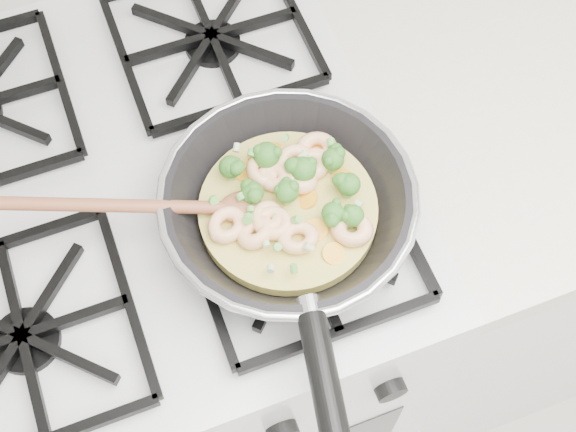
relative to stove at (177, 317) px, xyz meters
name	(u,v)px	position (x,y,z in m)	size (l,w,h in m)	color
stove	(177,317)	(0.00, 0.00, 0.00)	(0.60, 0.60, 0.92)	silver
skillet	(287,208)	(0.14, -0.13, 0.49)	(0.45, 0.43, 0.10)	black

